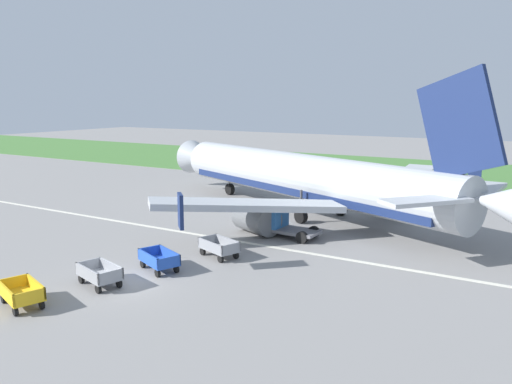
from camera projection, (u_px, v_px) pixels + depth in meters
The scene contains 9 objects.
ground_plane at pixel (124, 283), 25.86m from camera, with size 220.00×220.00×0.00m, color gray.
grass_strip at pixel (388, 170), 67.37m from camera, with size 220.00×28.00×0.06m, color #477A38.
apron_stripe at pixel (226, 239), 33.94m from camera, with size 120.00×0.36×0.01m, color silver.
airplane at pixel (309, 179), 40.31m from camera, with size 36.00×29.40×11.34m.
baggage_cart_nearest at pixel (21, 293), 22.91m from camera, with size 3.60×2.12×1.07m.
baggage_cart_second_in_row at pixel (99, 274), 25.45m from camera, with size 3.62×2.03×1.07m.
baggage_cart_third_in_row at pixel (159, 260), 27.71m from camera, with size 3.56×2.26×1.07m.
baggage_cart_fourth_in_row at pixel (219, 247), 30.08m from camera, with size 3.59×2.17×1.07m.
service_truck_beside_carts at pixel (278, 220), 34.79m from camera, with size 4.47×2.20×2.10m.
Camera 1 is at (18.35, -17.71, 9.36)m, focal length 35.00 mm.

